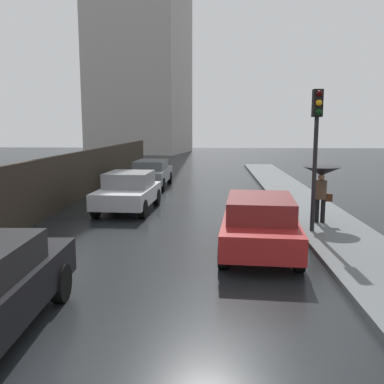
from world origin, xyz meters
The scene contains 6 objects.
car_grey_near_kerb centered at (-1.72, 17.54, 0.75)m, with size 1.84×4.52×1.39m.
car_silver_mid_road centered at (-1.64, 11.24, 0.74)m, with size 2.05×3.89×1.43m.
car_red_far_lane centered at (2.68, 6.23, 0.75)m, with size 2.13×4.59×1.41m.
pedestrian_with_umbrella_near centered at (4.84, 8.95, 1.59)m, with size 1.20×1.20×1.75m.
traffic_light centered at (4.36, 7.85, 2.92)m, with size 0.26×0.39×3.98m.
distant_tower centered at (-7.41, 47.78, 17.08)m, with size 12.18×11.71×34.17m.
Camera 1 is at (1.52, -4.11, 3.09)m, focal length 39.46 mm.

